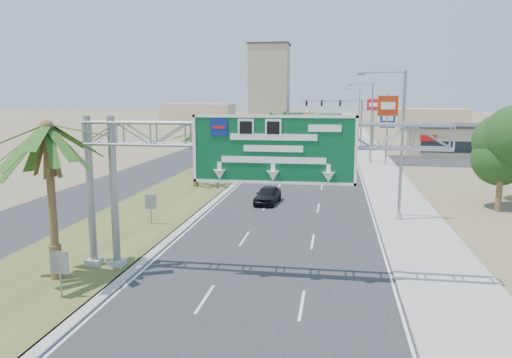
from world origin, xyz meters
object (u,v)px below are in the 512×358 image
at_px(car_mid_lane, 311,150).
at_px(pole_sign_blue, 388,119).
at_px(store_building, 464,140).
at_px(pole_sign_red_far, 374,109).
at_px(pole_sign_red_near, 388,110).
at_px(car_left_lane, 268,195).
at_px(palm_near, 47,128).
at_px(car_right_lane, 328,147).
at_px(car_far, 314,135).
at_px(sign_gantry, 240,147).
at_px(signal_mast, 349,118).

bearing_deg(car_mid_lane, pole_sign_blue, -2.22).
distance_m(store_building, pole_sign_red_far, 14.25).
bearing_deg(pole_sign_red_near, car_left_lane, -114.90).
xyz_separation_m(palm_near, pole_sign_blue, (19.31, 50.72, -1.58)).
xyz_separation_m(pole_sign_red_near, pole_sign_blue, (0.87, 8.48, -1.42)).
relative_size(car_mid_lane, pole_sign_red_far, 0.47).
height_order(pole_sign_blue, pole_sign_red_far, pole_sign_red_far).
relative_size(car_right_lane, car_far, 1.07).
xyz_separation_m(car_mid_lane, car_right_lane, (2.34, 4.03, 0.08)).
xyz_separation_m(store_building, pole_sign_red_near, (-12.77, -15.75, 4.77)).
relative_size(sign_gantry, pole_sign_red_near, 1.94).
bearing_deg(car_right_lane, sign_gantry, -85.96).
relative_size(palm_near, pole_sign_red_near, 0.97).
relative_size(pole_sign_blue, pole_sign_red_far, 0.89).
bearing_deg(pole_sign_red_near, car_mid_lane, 132.75).
height_order(signal_mast, car_left_lane, signal_mast).
xyz_separation_m(palm_near, car_left_lane, (7.20, 18.05, -6.24)).
xyz_separation_m(sign_gantry, pole_sign_red_far, (10.06, 59.85, 0.41)).
height_order(signal_mast, car_right_lane, signal_mast).
height_order(palm_near, pole_sign_red_near, pole_sign_red_near).
relative_size(sign_gantry, car_right_lane, 3.21).
bearing_deg(palm_near, pole_sign_red_near, 66.43).
xyz_separation_m(car_left_lane, car_right_lane, (4.00, 38.59, 0.04)).
relative_size(car_far, pole_sign_red_near, 0.56).
xyz_separation_m(signal_mast, car_far, (-6.46, 17.37, -4.15)).
distance_m(car_mid_lane, car_right_lane, 4.67).
distance_m(palm_near, car_right_lane, 58.07).
bearing_deg(signal_mast, sign_gantry, -95.74).
xyz_separation_m(signal_mast, pole_sign_red_near, (4.06, -21.73, 1.92)).
bearing_deg(signal_mast, store_building, -19.54).
bearing_deg(car_far, car_mid_lane, -94.82).
relative_size(store_building, car_mid_lane, 4.63).
bearing_deg(sign_gantry, car_far, 90.16).
xyz_separation_m(store_building, car_right_lane, (-20.00, -1.36, -1.28)).
bearing_deg(car_right_lane, pole_sign_blue, -28.87).
distance_m(palm_near, pole_sign_blue, 54.30).
relative_size(store_building, car_right_lane, 3.45).
height_order(palm_near, pole_sign_red_far, palm_near).
bearing_deg(car_right_lane, car_mid_lane, -112.87).
distance_m(store_building, pole_sign_blue, 14.34).
height_order(sign_gantry, palm_near, palm_near).
bearing_deg(pole_sign_red_near, sign_gantry, -104.32).
height_order(palm_near, car_mid_lane, palm_near).
relative_size(sign_gantry, signal_mast, 1.63).
distance_m(sign_gantry, palm_near, 8.41).
height_order(car_far, pole_sign_blue, pole_sign_blue).
relative_size(car_mid_lane, car_far, 0.80).
bearing_deg(car_far, palm_near, -102.26).
relative_size(sign_gantry, pole_sign_red_far, 2.04).
distance_m(car_right_lane, pole_sign_red_far, 10.41).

